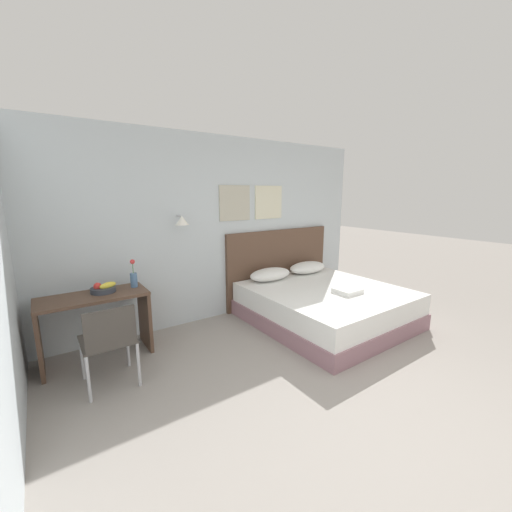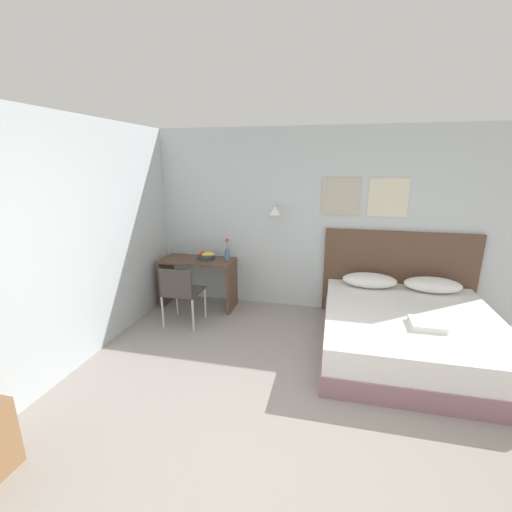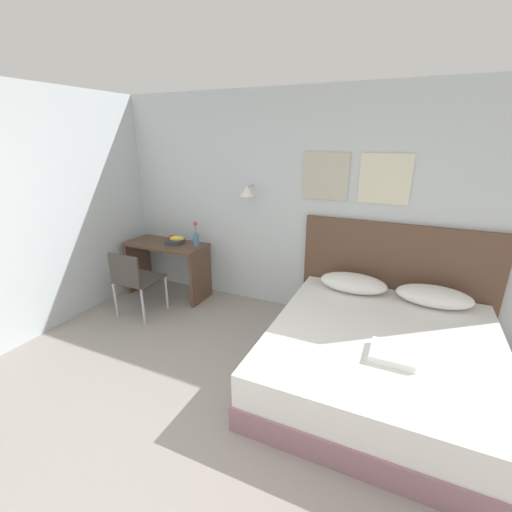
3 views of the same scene
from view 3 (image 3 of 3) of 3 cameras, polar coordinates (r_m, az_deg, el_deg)
The scene contains 11 objects.
ground_plane at distance 2.66m, azimuth -19.64°, elevation -35.09°, with size 24.00×24.00×0.00m, color gray.
wall_back at distance 4.19m, azimuth 6.66°, elevation 8.28°, with size 5.51×0.31×2.65m.
bed at distance 3.36m, azimuth 19.98°, elevation -15.89°, with size 1.94×2.07×0.50m.
headboard at distance 4.14m, azimuth 21.98°, elevation -3.42°, with size 2.06×0.06×1.24m.
pillow_left at distance 3.92m, azimuth 15.88°, elevation -4.34°, with size 0.72×0.38×0.19m.
pillow_right at distance 3.91m, azimuth 27.53°, elevation -5.96°, with size 0.72×0.38×0.19m.
folded_towel_near_foot at distance 2.95m, azimuth 21.83°, elevation -14.91°, with size 0.33×0.30×0.06m.
desk at distance 4.87m, azimuth -14.54°, elevation -0.56°, with size 1.11×0.51×0.75m.
desk_chair at distance 4.39m, azimuth -19.77°, elevation -3.42°, with size 0.47×0.47×0.84m.
fruit_bowl at distance 4.75m, azimuth -13.35°, elevation 2.55°, with size 0.29×0.26×0.12m.
flower_vase at distance 4.54m, azimuth -9.97°, elevation 3.01°, with size 0.08×0.08×0.34m.
Camera 3 is at (1.26, -1.00, 2.12)m, focal length 24.00 mm.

